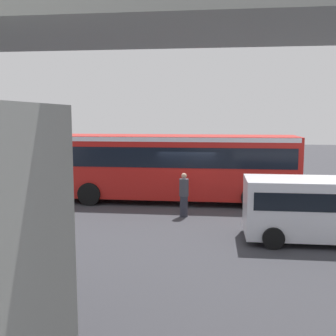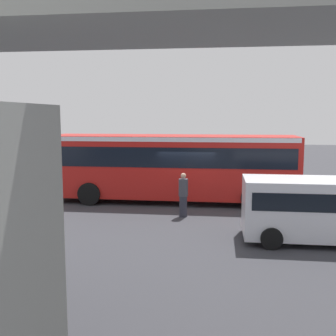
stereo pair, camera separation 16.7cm
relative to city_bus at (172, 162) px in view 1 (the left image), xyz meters
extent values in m
plane|color=#38383D|center=(-0.78, 0.50, -1.88)|extent=(80.00, 80.00, 0.00)
cube|color=red|center=(-0.01, 0.00, -0.17)|extent=(11.50, 2.55, 2.86)
cube|color=black|center=(-0.01, 0.00, 0.35)|extent=(11.04, 2.59, 0.90)
cube|color=white|center=(-0.01, 0.00, 1.15)|extent=(11.27, 2.58, 0.20)
cube|color=black|center=(5.76, 0.00, 0.18)|extent=(0.04, 2.24, 1.20)
cylinder|color=black|center=(3.67, 1.27, -1.36)|extent=(1.04, 0.30, 1.04)
cylinder|color=black|center=(3.67, -1.27, -1.36)|extent=(1.04, 0.30, 1.04)
cylinder|color=black|center=(-3.69, 1.27, -1.36)|extent=(1.04, 0.30, 1.04)
cylinder|color=black|center=(-3.69, -1.27, -1.36)|extent=(1.04, 0.30, 1.04)
cube|color=silver|center=(-5.41, 5.53, -0.77)|extent=(4.80, 1.95, 1.86)
cube|color=black|center=(-5.41, 5.53, -0.41)|extent=(4.42, 1.98, 0.56)
cylinder|color=black|center=(-3.83, 6.51, -1.54)|extent=(0.68, 0.22, 0.68)
cylinder|color=black|center=(-3.83, 4.56, -1.54)|extent=(0.68, 0.22, 0.68)
cylinder|color=#2D2D38|center=(-0.78, 2.85, -1.46)|extent=(0.32, 0.32, 0.85)
cylinder|color=#3F3F47|center=(-0.78, 2.85, -0.68)|extent=(0.38, 0.38, 0.70)
sphere|color=tan|center=(-0.78, 2.85, -0.20)|extent=(0.22, 0.22, 0.22)
cylinder|color=slate|center=(5.94, -3.88, -0.48)|extent=(0.08, 0.08, 2.80)
cube|color=yellow|center=(5.94, -3.88, 0.62)|extent=(0.04, 0.60, 0.60)
cube|color=silver|center=(-4.78, -1.64, -1.88)|extent=(2.00, 0.20, 0.01)
cube|color=silver|center=(-0.78, -1.64, -1.88)|extent=(2.00, 0.20, 0.01)
cube|color=silver|center=(3.22, -1.64, -1.88)|extent=(2.00, 0.20, 0.01)
cube|color=gray|center=(-0.78, 12.72, 3.63)|extent=(29.33, 2.60, 0.50)
camera|label=1|loc=(-2.01, 18.76, 2.20)|focal=42.97mm
camera|label=2|loc=(-2.17, 18.74, 2.20)|focal=42.97mm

